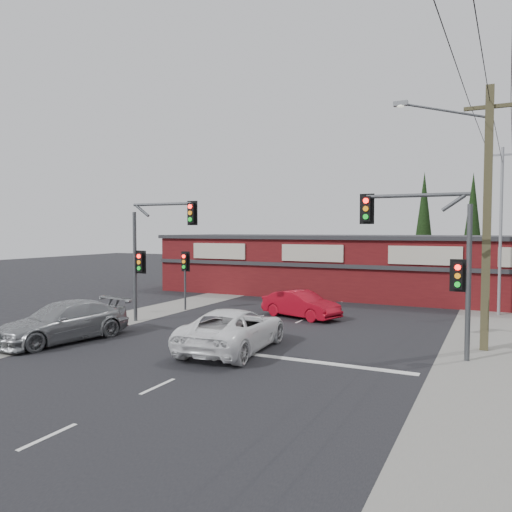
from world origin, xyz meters
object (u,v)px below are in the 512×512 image
at_px(silver_suv, 63,322).
at_px(utility_pole, 483,209).
at_px(red_sedan, 301,304).
at_px(white_suv, 234,329).
at_px(shop_building, 344,264).

distance_m(silver_suv, utility_pole, 17.28).
bearing_deg(silver_suv, red_sedan, 65.77).
relative_size(white_suv, silver_suv, 1.03).
relative_size(silver_suv, red_sedan, 1.29).
bearing_deg(silver_suv, utility_pole, 32.61).
height_order(white_suv, shop_building, shop_building).
bearing_deg(utility_pole, white_suv, -154.14).
relative_size(red_sedan, shop_building, 0.16).
height_order(shop_building, utility_pole, utility_pole).
bearing_deg(shop_building, silver_suv, -107.37).
relative_size(silver_suv, utility_pole, 0.56).
bearing_deg(silver_suv, white_suv, 25.96).
xyz_separation_m(white_suv, red_sedan, (-0.17, 7.68, -0.08)).
height_order(red_sedan, shop_building, shop_building).
bearing_deg(shop_building, utility_pole, -56.24).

